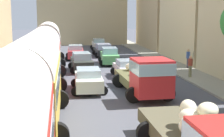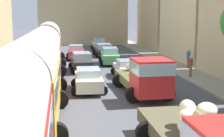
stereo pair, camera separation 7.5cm
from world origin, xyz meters
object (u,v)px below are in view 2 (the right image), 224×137
object	(u,v)px
parked_bus_1	(30,78)
pedestrian_0	(188,58)
car_2	(104,50)
car_0	(127,68)
car_7	(76,52)
cargo_truck_1	(145,76)
pedestrian_1	(191,66)
car_6	(82,62)
car_1	(110,56)
parked_bus_2	(43,54)
car_3	(99,44)
parked_bus_3	(48,42)
car_5	(88,80)

from	to	relation	value
parked_bus_1	pedestrian_0	world-z (taller)	parked_bus_1
car_2	car_0	bearing A→B (deg)	-88.68
car_7	car_2	bearing A→B (deg)	31.77
parked_bus_1	cargo_truck_1	distance (m)	7.78
pedestrian_0	pedestrian_1	bearing A→B (deg)	-108.71
car_6	car_1	bearing A→B (deg)	49.86
cargo_truck_1	car_7	size ratio (longest dim) A/B	1.73
parked_bus_2	car_0	bearing A→B (deg)	17.09
parked_bus_1	car_3	size ratio (longest dim) A/B	1.98
car_0	car_2	size ratio (longest dim) A/B	0.94
parked_bus_1	pedestrian_1	xyz separation A→B (m)	(11.16, 9.48, -1.21)
cargo_truck_1	car_7	xyz separation A→B (m)	(-3.54, 17.44, -0.52)
car_0	car_1	xyz separation A→B (m)	(-0.42, 6.76, 0.12)
parked_bus_3	parked_bus_1	bearing A→B (deg)	-90.00
cargo_truck_1	parked_bus_1	bearing A→B (deg)	-145.24
parked_bus_1	car_1	distance (m)	18.78
cargo_truck_1	car_5	distance (m)	3.94
car_1	parked_bus_1	bearing A→B (deg)	-108.69
car_2	parked_bus_3	bearing A→B (deg)	-136.09
parked_bus_2	car_1	distance (m)	10.69
parked_bus_3	car_6	xyz separation A→B (m)	(3.03, -3.78, -1.48)
parked_bus_2	car_3	world-z (taller)	parked_bus_2
parked_bus_3	car_7	distance (m)	4.99
parked_bus_2	car_7	distance (m)	13.22
parked_bus_2	cargo_truck_1	distance (m)	7.88
car_7	pedestrian_1	distance (m)	14.93
car_3	car_6	bearing A→B (deg)	-101.29
pedestrian_1	car_0	bearing A→B (deg)	162.46
cargo_truck_1	car_7	distance (m)	17.80
car_1	pedestrian_0	size ratio (longest dim) A/B	2.34
car_3	pedestrian_0	world-z (taller)	pedestrian_0
parked_bus_1	car_2	xyz separation A→B (m)	(6.12, 23.89, -1.50)
car_2	pedestrian_0	size ratio (longest dim) A/B	2.17
car_0	pedestrian_1	xyz separation A→B (m)	(4.74, -1.50, 0.33)
car_2	car_5	distance (m)	17.70
car_0	parked_bus_3	bearing A→B (deg)	132.42
car_5	car_2	bearing A→B (deg)	79.95
car_2	pedestrian_1	xyz separation A→B (m)	(5.04, -14.42, 0.29)
parked_bus_2	car_7	xyz separation A→B (m)	(2.81, 12.84, -1.41)
parked_bus_3	car_7	xyz separation A→B (m)	(2.81, 3.84, -1.50)
parked_bus_1	car_7	xyz separation A→B (m)	(2.81, 21.84, -1.44)
parked_bus_3	car_0	bearing A→B (deg)	-47.58
car_0	cargo_truck_1	bearing A→B (deg)	-90.66
parked_bus_1	car_1	bearing A→B (deg)	71.31
parked_bus_1	parked_bus_3	distance (m)	18.00
car_7	car_6	bearing A→B (deg)	-88.29
car_6	car_5	bearing A→B (deg)	-90.00
pedestrian_0	parked_bus_2	bearing A→B (deg)	-159.89
car_5	car_7	xyz separation A→B (m)	(-0.23, 15.37, 0.03)
cargo_truck_1	pedestrian_0	size ratio (longest dim) A/B	3.78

